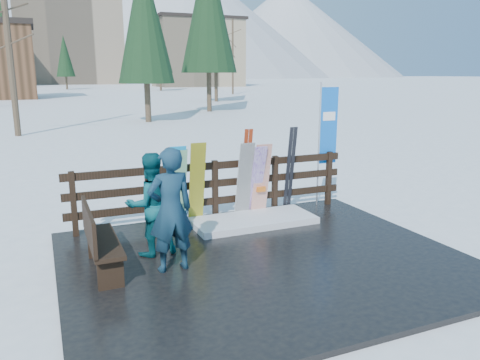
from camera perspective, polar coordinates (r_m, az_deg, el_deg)
name	(u,v)px	position (r m, az deg, el deg)	size (l,w,h in m)	color
ground	(265,263)	(7.35, 3.02, -10.01)	(700.00, 700.00, 0.00)	white
deck	(265,260)	(7.34, 3.03, -9.73)	(6.00, 5.00, 0.08)	black
fence	(215,186)	(9.05, -3.06, -0.68)	(5.60, 0.10, 1.15)	black
snow_patch	(253,220)	(8.88, 1.66, -4.95)	(2.31, 1.00, 0.12)	white
bench	(98,238)	(6.92, -16.95, -6.78)	(0.41, 1.50, 0.97)	black
snowboard_0	(176,187)	(8.58, -7.75, -0.80)	(0.30, 0.03, 1.57)	#10A2EB
snowboard_1	(179,188)	(8.60, -7.47, -0.98)	(0.26, 0.03, 1.50)	silver
snowboard_2	(197,184)	(8.68, -5.27, -0.45)	(0.29, 0.03, 1.59)	yellow
snowboard_3	(257,181)	(9.13, 2.06, -0.17)	(0.25, 0.03, 1.48)	white
snowboard_4	(244,181)	(9.02, 0.53, -0.08)	(0.30, 0.03, 1.54)	black
snowboard_5	(261,180)	(9.17, 2.59, -0.02)	(0.33, 0.03, 1.48)	silver
ski_pair_a	(246,173)	(9.08, 0.71, 0.81)	(0.17, 0.31, 1.76)	maroon
ski_pair_b	(290,170)	(9.51, 6.11, 1.27)	(0.17, 0.26, 1.75)	black
rental_flag	(326,130)	(10.06, 10.47, 5.98)	(0.45, 0.04, 2.60)	silver
person_front	(171,210)	(6.67, -8.46, -3.64)	(0.65, 0.43, 1.79)	#184351
person_back	(151,204)	(7.34, -10.84, -2.94)	(0.78, 0.61, 1.61)	#0A4C57
resort_buildings	(51,43)	(121.74, -22.01, 15.27)	(73.00, 87.60, 22.60)	tan
trees	(97,49)	(56.44, -17.05, 15.07)	(42.12, 68.76, 11.77)	#382B1E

